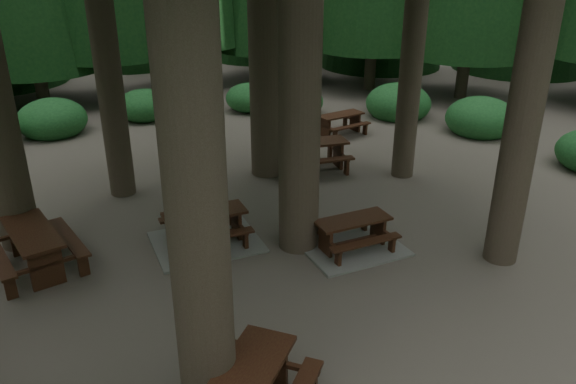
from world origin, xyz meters
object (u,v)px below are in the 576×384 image
picnic_table_c (206,233)px  picnic_table_d (341,121)px  picnic_table_b (34,243)px  picnic_table_f (313,151)px  picnic_table_a (352,239)px

picnic_table_c → picnic_table_d: size_ratio=1.53×
picnic_table_b → picnic_table_f: size_ratio=0.91×
picnic_table_a → picnic_table_f: (1.93, 4.22, 0.33)m
picnic_table_a → picnic_table_b: 6.41m
picnic_table_b → picnic_table_d: bearing=-74.2°
picnic_table_b → picnic_table_d: 11.06m
picnic_table_a → picnic_table_d: bearing=61.9°
picnic_table_c → picnic_table_d: (7.15, 4.56, 0.21)m
picnic_table_b → picnic_table_c: bearing=-108.5°
picnic_table_c → picnic_table_a: bearing=-27.3°
picnic_table_a → picnic_table_d: (4.63, 6.43, 0.24)m
picnic_table_d → picnic_table_f: (-2.70, -2.21, 0.10)m
picnic_table_b → picnic_table_a: bearing=-119.0°
picnic_table_c → picnic_table_b: bearing=174.6°
picnic_table_a → picnic_table_f: size_ratio=0.98×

